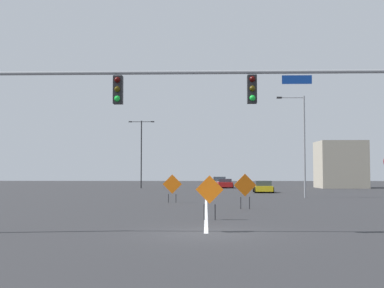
{
  "coord_description": "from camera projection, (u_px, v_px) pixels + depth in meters",
  "views": [
    {
      "loc": [
        -0.0,
        -18.06,
        2.26
      ],
      "look_at": [
        -1.08,
        19.86,
        4.39
      ],
      "focal_mm": 45.95,
      "sensor_mm": 36.0,
      "label": 1
    }
  ],
  "objects": [
    {
      "name": "car_red_near",
      "position": [
        225.0,
        184.0,
        67.57
      ],
      "size": [
        2.25,
        3.9,
        1.26
      ],
      "color": "red",
      "rests_on": "ground"
    },
    {
      "name": "construction_sign_right_shoulder",
      "position": [
        172.0,
        185.0,
        35.65
      ],
      "size": [
        1.41,
        0.1,
        2.05
      ],
      "color": "orange",
      "rests_on": "ground"
    },
    {
      "name": "ground",
      "position": [
        206.0,
        234.0,
        17.9
      ],
      "size": [
        200.06,
        200.06,
        0.0
      ],
      "primitive_type": "plane",
      "color": "#2D2D30"
    },
    {
      "name": "road_centre_stripe",
      "position": [
        206.0,
        187.0,
        73.36
      ],
      "size": [
        0.16,
        111.15,
        0.01
      ],
      "color": "white",
      "rests_on": "ground"
    },
    {
      "name": "construction_sign_left_shoulder",
      "position": [
        245.0,
        187.0,
        29.7
      ],
      "size": [
        1.37,
        0.21,
        2.13
      ],
      "color": "orange",
      "rests_on": "ground"
    },
    {
      "name": "traffic_signal_assembly",
      "position": [
        127.0,
        101.0,
        18.24
      ],
      "size": [
        15.04,
        0.44,
        6.25
      ],
      "color": "gray",
      "rests_on": "ground"
    },
    {
      "name": "car_white_approaching",
      "position": [
        219.0,
        182.0,
        71.31
      ],
      "size": [
        2.15,
        4.6,
        1.51
      ],
      "color": "white",
      "rests_on": "ground"
    },
    {
      "name": "street_lamp_near_left",
      "position": [
        302.0,
        141.0,
        42.33
      ],
      "size": [
        2.42,
        0.24,
        8.82
      ],
      "color": "gray",
      "rests_on": "ground"
    },
    {
      "name": "roadside_building_east",
      "position": [
        340.0,
        165.0,
        67.72
      ],
      "size": [
        6.22,
        5.75,
        6.44
      ],
      "color": "#B2A893",
      "rests_on": "ground"
    },
    {
      "name": "car_yellow_far",
      "position": [
        263.0,
        187.0,
        53.01
      ],
      "size": [
        2.19,
        4.15,
        1.27
      ],
      "color": "gold",
      "rests_on": "ground"
    },
    {
      "name": "construction_sign_left_lane",
      "position": [
        210.0,
        192.0,
        22.98
      ],
      "size": [
        1.32,
        0.25,
        2.08
      ],
      "color": "orange",
      "rests_on": "ground"
    },
    {
      "name": "street_lamp_mid_left",
      "position": [
        141.0,
        149.0,
        66.99
      ],
      "size": [
        3.51,
        0.24,
        9.22
      ],
      "color": "black",
      "rests_on": "ground"
    }
  ]
}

